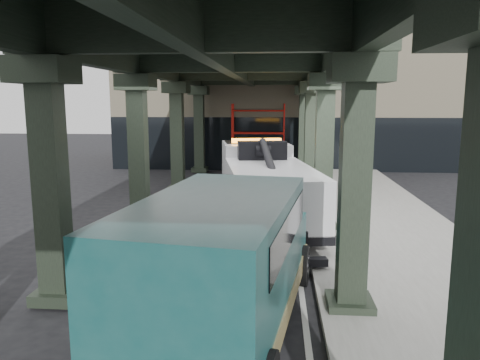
% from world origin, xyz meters
% --- Properties ---
extents(ground, '(90.00, 90.00, 0.00)m').
position_xyz_m(ground, '(0.00, 0.00, 0.00)').
color(ground, black).
rests_on(ground, ground).
extents(sidewalk, '(5.00, 40.00, 0.15)m').
position_xyz_m(sidewalk, '(4.50, 2.00, 0.07)').
color(sidewalk, gray).
rests_on(sidewalk, ground).
extents(lane_stripe, '(0.12, 38.00, 0.01)m').
position_xyz_m(lane_stripe, '(1.70, 2.00, 0.01)').
color(lane_stripe, silver).
rests_on(lane_stripe, ground).
extents(viaduct, '(7.40, 32.00, 6.40)m').
position_xyz_m(viaduct, '(-0.40, 2.00, 5.46)').
color(viaduct, black).
rests_on(viaduct, ground).
extents(building, '(22.00, 10.00, 8.00)m').
position_xyz_m(building, '(2.00, 20.00, 4.00)').
color(building, '#C6B793').
rests_on(building, ground).
extents(scaffolding, '(3.08, 0.88, 4.00)m').
position_xyz_m(scaffolding, '(0.00, 14.64, 2.11)').
color(scaffolding, red).
rests_on(scaffolding, ground).
extents(tow_truck, '(3.82, 9.10, 2.90)m').
position_xyz_m(tow_truck, '(0.66, 3.04, 1.41)').
color(tow_truck, black).
rests_on(tow_truck, ground).
extents(towed_van, '(3.37, 6.66, 2.59)m').
position_xyz_m(towed_van, '(0.20, -5.08, 1.39)').
color(towed_van, '#134545').
rests_on(towed_van, ground).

